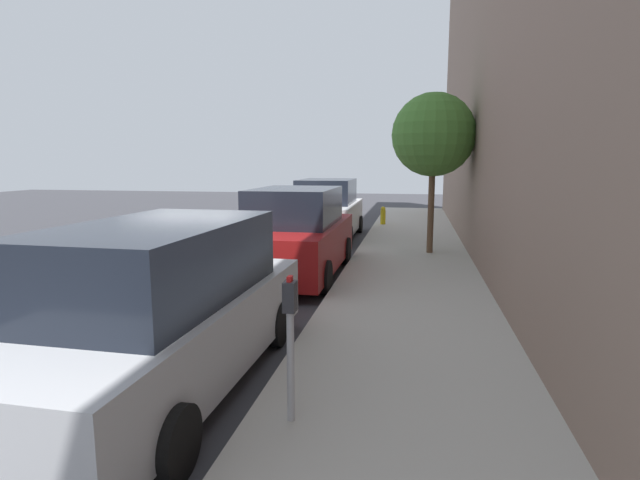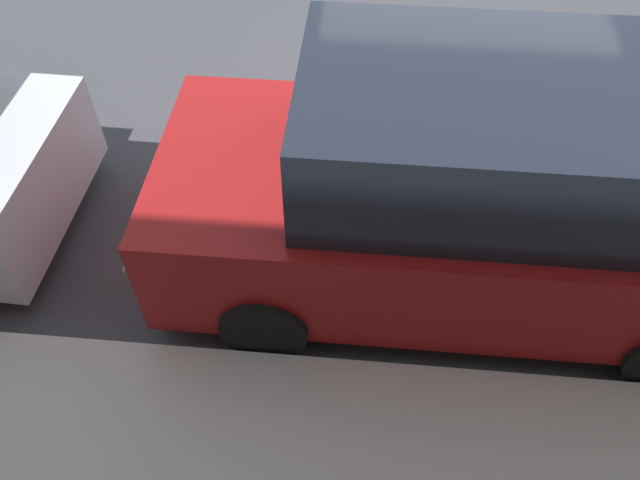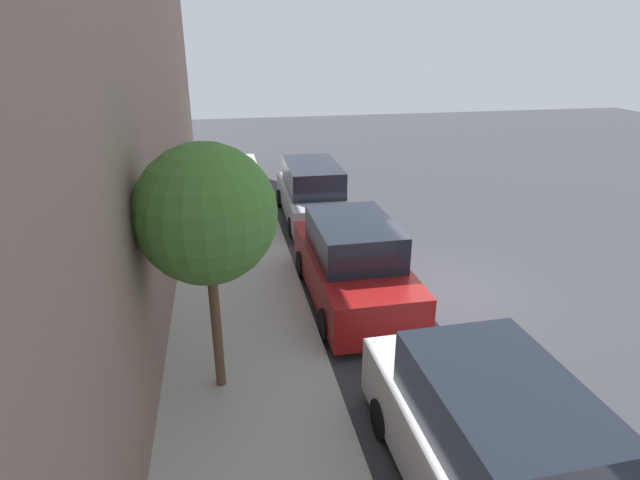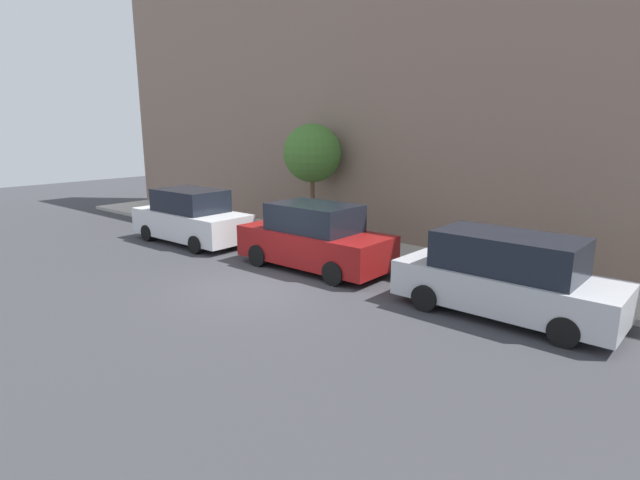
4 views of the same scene
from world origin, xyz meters
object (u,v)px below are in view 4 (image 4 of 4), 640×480
(parked_suv_second, at_px, (314,238))
(fire_hydrant, at_px, (184,214))
(parked_minivan_nearest, at_px, (506,277))
(parked_suv_third, at_px, (191,218))
(parking_meter_near, at_px, (561,263))
(street_tree, at_px, (312,153))

(parked_suv_second, distance_m, fire_hydrant, 8.78)
(parked_suv_second, bearing_deg, parked_minivan_nearest, -91.50)
(parked_minivan_nearest, bearing_deg, parked_suv_second, 88.50)
(parked_suv_third, distance_m, fire_hydrant, 3.40)
(parked_suv_third, relative_size, parking_meter_near, 3.47)
(parked_suv_third, relative_size, fire_hydrant, 6.99)
(parked_minivan_nearest, relative_size, parking_meter_near, 3.56)
(parked_minivan_nearest, xyz_separation_m, parked_suv_second, (0.15, 5.83, 0.01))
(parking_meter_near, relative_size, street_tree, 0.33)
(parked_minivan_nearest, distance_m, street_tree, 9.41)
(parked_minivan_nearest, xyz_separation_m, parking_meter_near, (1.67, -0.70, 0.08))
(parked_suv_third, distance_m, parking_meter_near, 12.42)
(parked_suv_second, xyz_separation_m, parked_suv_third, (-0.29, 5.75, 0.00))
(parked_suv_second, distance_m, parking_meter_near, 6.71)
(street_tree, bearing_deg, parked_suv_second, -138.37)
(parked_suv_second, relative_size, parked_suv_third, 1.00)
(parked_minivan_nearest, xyz_separation_m, parked_suv_third, (-0.14, 11.58, 0.01))
(fire_hydrant, bearing_deg, parked_suv_second, -99.32)
(parked_suv_second, height_order, street_tree, street_tree)
(parked_suv_second, height_order, parked_suv_third, same)
(street_tree, distance_m, fire_hydrant, 6.75)
(parking_meter_near, bearing_deg, parked_minivan_nearest, 157.22)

